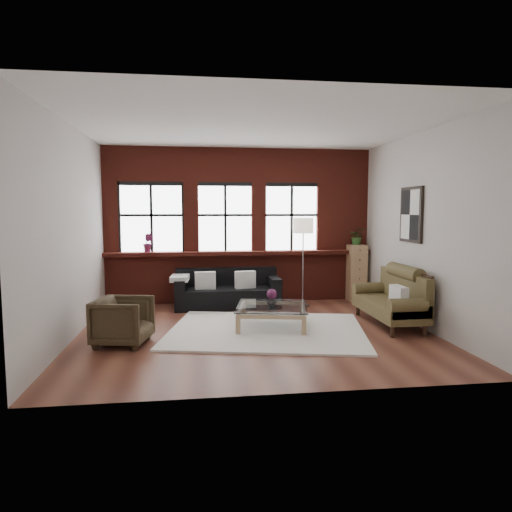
{
  "coord_description": "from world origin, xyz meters",
  "views": [
    {
      "loc": [
        -0.91,
        -7.04,
        1.92
      ],
      "look_at": [
        0.1,
        0.6,
        1.15
      ],
      "focal_mm": 32.0,
      "sensor_mm": 36.0,
      "label": 1
    }
  ],
  "objects": [
    {
      "name": "wall_poster",
      "position": [
        2.72,
        0.3,
        1.85
      ],
      "size": [
        0.05,
        0.74,
        0.94
      ],
      "primitive_type": null,
      "color": "black",
      "rests_on": "wall_right"
    },
    {
      "name": "coffee_table",
      "position": [
        0.31,
        0.2,
        0.18
      ],
      "size": [
        1.33,
        1.33,
        0.38
      ],
      "primitive_type": null,
      "rotation": [
        0.0,
        0.0,
        -0.19
      ],
      "color": "#A58159",
      "rests_on": "shag_rug"
    },
    {
      "name": "flowers",
      "position": [
        0.31,
        0.2,
        0.56
      ],
      "size": [
        0.17,
        0.17,
        0.17
      ],
      "primitive_type": "sphere",
      "color": "#642249",
      "rests_on": "vase"
    },
    {
      "name": "vintage_settee",
      "position": [
        2.3,
        0.15,
        0.47
      ],
      "size": [
        0.78,
        1.75,
        0.94
      ],
      "primitive_type": null,
      "color": "#4F4424",
      "rests_on": "floor"
    },
    {
      "name": "floor",
      "position": [
        0.0,
        0.0,
        0.0
      ],
      "size": [
        5.5,
        5.5,
        0.0
      ],
      "primitive_type": "plane",
      "color": "brown",
      "rests_on": "ground"
    },
    {
      "name": "drawer_chest",
      "position": [
        2.48,
        2.24,
        0.6
      ],
      "size": [
        0.37,
        0.37,
        1.19
      ],
      "primitive_type": "cube",
      "color": "#A58159",
      "rests_on": "floor"
    },
    {
      "name": "wall_right",
      "position": [
        2.75,
        0.0,
        1.6
      ],
      "size": [
        0.0,
        5.0,
        5.0
      ],
      "primitive_type": "plane",
      "rotation": [
        1.57,
        0.0,
        -1.57
      ],
      "color": "beige",
      "rests_on": "ground"
    },
    {
      "name": "window_right",
      "position": [
        1.1,
        2.45,
        1.75
      ],
      "size": [
        1.38,
        0.1,
        1.5
      ],
      "primitive_type": null,
      "color": "black",
      "rests_on": "brick_backwall"
    },
    {
      "name": "wall_front",
      "position": [
        0.0,
        -2.5,
        1.6
      ],
      "size": [
        5.5,
        0.0,
        5.5
      ],
      "primitive_type": "plane",
      "rotation": [
        -1.57,
        0.0,
        0.0
      ],
      "color": "beige",
      "rests_on": "ground"
    },
    {
      "name": "floor_lamp",
      "position": [
        1.21,
        1.84,
        0.96
      ],
      "size": [
        0.4,
        0.4,
        1.92
      ],
      "primitive_type": null,
      "color": "#A5A5A8",
      "rests_on": "floor"
    },
    {
      "name": "shag_rug",
      "position": [
        0.19,
        -0.01,
        0.02
      ],
      "size": [
        3.48,
        2.98,
        0.03
      ],
      "primitive_type": "cube",
      "rotation": [
        0.0,
        0.0,
        -0.21
      ],
      "color": "silver",
      "rests_on": "floor"
    },
    {
      "name": "window_mid",
      "position": [
        -0.3,
        2.45,
        1.75
      ],
      "size": [
        1.38,
        0.1,
        1.5
      ],
      "primitive_type": null,
      "color": "black",
      "rests_on": "brick_backwall"
    },
    {
      "name": "wall_left",
      "position": [
        -2.75,
        0.0,
        1.6
      ],
      "size": [
        0.0,
        5.0,
        5.0
      ],
      "primitive_type": "plane",
      "rotation": [
        1.57,
        0.0,
        1.57
      ],
      "color": "beige",
      "rests_on": "ground"
    },
    {
      "name": "vase",
      "position": [
        0.31,
        0.2,
        0.45
      ],
      "size": [
        0.16,
        0.16,
        0.16
      ],
      "primitive_type": "imported",
      "rotation": [
        0.0,
        0.0,
        0.06
      ],
      "color": "#B2B2B2",
      "rests_on": "coffee_table"
    },
    {
      "name": "brick_backwall",
      "position": [
        0.0,
        2.44,
        1.6
      ],
      "size": [
        5.5,
        0.12,
        3.2
      ],
      "primitive_type": null,
      "color": "maroon",
      "rests_on": "floor"
    },
    {
      "name": "wall_back",
      "position": [
        0.0,
        2.5,
        1.6
      ],
      "size": [
        5.5,
        0.0,
        5.5
      ],
      "primitive_type": "plane",
      "rotation": [
        1.57,
        0.0,
        0.0
      ],
      "color": "beige",
      "rests_on": "ground"
    },
    {
      "name": "dark_sofa",
      "position": [
        -0.3,
        1.9,
        0.37
      ],
      "size": [
        2.06,
        0.83,
        0.75
      ],
      "primitive_type": null,
      "color": "black",
      "rests_on": "floor"
    },
    {
      "name": "sill_plant",
      "position": [
        -1.86,
        2.32,
        1.27
      ],
      "size": [
        0.26,
        0.23,
        0.39
      ],
      "primitive_type": "imported",
      "rotation": [
        0.0,
        0.0,
        -0.31
      ],
      "color": "#642249",
      "rests_on": "sill_ledge"
    },
    {
      "name": "potted_plant_top",
      "position": [
        2.48,
        2.24,
        1.38
      ],
      "size": [
        0.39,
        0.36,
        0.37
      ],
      "primitive_type": "imported",
      "rotation": [
        0.0,
        0.0,
        -0.25
      ],
      "color": "#2D5923",
      "rests_on": "drawer_chest"
    },
    {
      "name": "pillow_b",
      "position": [
        0.04,
        1.8,
        0.56
      ],
      "size": [
        0.42,
        0.22,
        0.34
      ],
      "primitive_type": "cube",
      "rotation": [
        0.0,
        0.0,
        0.21
      ],
      "color": "silver",
      "rests_on": "dark_sofa"
    },
    {
      "name": "ceiling",
      "position": [
        0.0,
        0.0,
        3.2
      ],
      "size": [
        5.5,
        5.5,
        0.0
      ],
      "primitive_type": "plane",
      "rotation": [
        3.14,
        0.0,
        0.0
      ],
      "color": "white",
      "rests_on": "ground"
    },
    {
      "name": "pillow_settee",
      "position": [
        2.22,
        -0.38,
        0.58
      ],
      "size": [
        0.16,
        0.39,
        0.34
      ],
      "primitive_type": "cube",
      "rotation": [
        0.0,
        0.0,
        0.06
      ],
      "color": "silver",
      "rests_on": "vintage_settee"
    },
    {
      "name": "sill_ledge",
      "position": [
        0.0,
        2.35,
        1.04
      ],
      "size": [
        5.5,
        0.3,
        0.08
      ],
      "primitive_type": "cube",
      "color": "maroon",
      "rests_on": "brick_backwall"
    },
    {
      "name": "window_left",
      "position": [
        -1.8,
        2.45,
        1.75
      ],
      "size": [
        1.38,
        0.1,
        1.5
      ],
      "primitive_type": null,
      "color": "black",
      "rests_on": "brick_backwall"
    },
    {
      "name": "pillow_a",
      "position": [
        -0.74,
        1.8,
        0.56
      ],
      "size": [
        0.41,
        0.16,
        0.34
      ],
      "primitive_type": "cube",
      "rotation": [
        0.0,
        0.0,
        0.04
      ],
      "color": "silver",
      "rests_on": "dark_sofa"
    },
    {
      "name": "armchair",
      "position": [
        -1.96,
        -0.44,
        0.34
      ],
      "size": [
        0.89,
        0.87,
        0.68
      ],
      "primitive_type": "imported",
      "rotation": [
        0.0,
        0.0,
        1.36
      ],
      "color": "#332819",
      "rests_on": "floor"
    }
  ]
}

